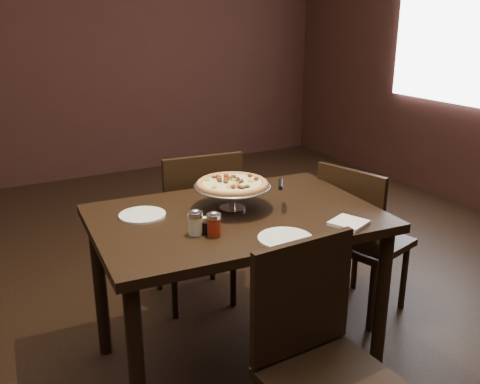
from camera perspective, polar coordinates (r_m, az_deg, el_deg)
room at (r=2.38m, az=-1.68°, el=11.89°), size 6.04×7.04×2.84m
dining_table at (r=2.49m, az=-0.44°, el=-4.63°), size 1.35×0.96×0.81m
pizza_stand at (r=2.47m, az=-0.84°, el=0.83°), size 0.36×0.36×0.15m
parmesan_shaker at (r=2.22m, az=-4.78°, el=-3.24°), size 0.06×0.06×0.11m
pepper_flake_shaker at (r=2.20m, az=-2.80°, el=-3.43°), size 0.06×0.06×0.11m
packet_caddy at (r=2.25m, az=-3.50°, el=-3.54°), size 0.08×0.08×0.07m
napkin_stack at (r=2.37m, az=11.52°, el=-3.24°), size 0.18×0.18×0.01m
plate_left at (r=2.46m, az=-10.38°, el=-2.43°), size 0.21×0.21×0.01m
plate_near at (r=2.18m, az=4.85°, el=-4.97°), size 0.22×0.22×0.01m
serving_spatula at (r=2.48m, az=4.36°, el=0.78°), size 0.17×0.17×0.03m
chair_far at (r=3.10m, az=-4.57°, el=-3.34°), size 0.49×0.49×0.96m
chair_near at (r=2.02m, az=8.64°, el=-17.24°), size 0.45×0.45×0.93m
chair_side at (r=3.08m, az=12.61°, el=-4.53°), size 0.51×0.51×0.90m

